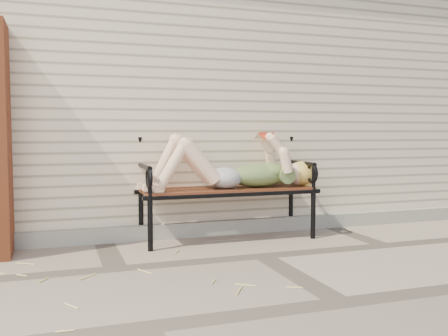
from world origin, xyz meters
name	(u,v)px	position (x,y,z in m)	size (l,w,h in m)	color
ground	(263,256)	(0.00, 0.00, 0.00)	(80.00, 80.00, 0.00)	gray
house_wall	(179,102)	(0.00, 3.00, 1.50)	(8.00, 4.00, 3.00)	beige
foundation_strip	(226,227)	(0.00, 0.97, 0.07)	(8.00, 0.10, 0.15)	#99968A
garden_bench	(224,171)	(-0.06, 0.87, 0.68)	(1.87, 0.75, 1.21)	black
reading_woman	(230,168)	(-0.05, 0.72, 0.72)	(1.77, 0.40, 0.56)	#0A3A49
straw_scatter	(55,283)	(-1.70, -0.25, 0.01)	(2.89, 1.67, 0.01)	#E3D56F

